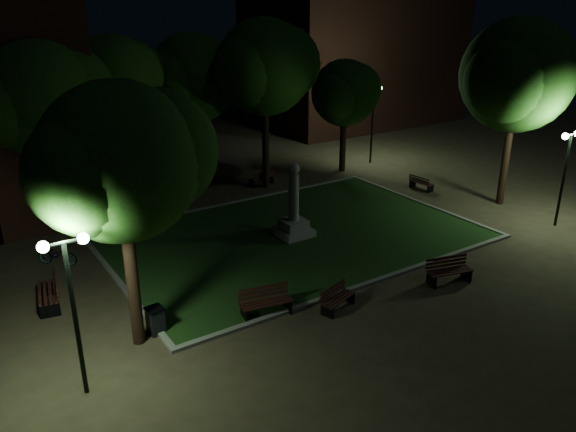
% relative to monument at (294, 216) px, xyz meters
% --- Properties ---
extents(ground, '(80.00, 80.00, 0.00)m').
position_rel_monument_xyz_m(ground, '(0.00, -2.00, -0.96)').
color(ground, '#463B28').
extents(lawn, '(15.00, 10.00, 0.08)m').
position_rel_monument_xyz_m(lawn, '(0.00, 0.00, -0.92)').
color(lawn, '#1E3E15').
rests_on(lawn, ground).
extents(lawn_kerb, '(15.40, 10.40, 0.12)m').
position_rel_monument_xyz_m(lawn_kerb, '(0.00, 0.00, -0.90)').
color(lawn_kerb, slate).
rests_on(lawn_kerb, ground).
extents(monument, '(1.40, 1.40, 3.20)m').
position_rel_monument_xyz_m(monument, '(0.00, 0.00, 0.00)').
color(monument, gray).
rests_on(monument, lawn).
extents(building_far, '(16.00, 10.00, 12.00)m').
position_rel_monument_xyz_m(building_far, '(18.00, 18.00, 5.04)').
color(building_far, '#492219').
rests_on(building_far, ground).
extents(tree_west, '(5.30, 4.33, 7.69)m').
position_rel_monument_xyz_m(tree_west, '(-8.16, -4.06, 4.56)').
color(tree_west, black).
rests_on(tree_west, ground).
extents(tree_north_wl, '(5.06, 4.13, 8.11)m').
position_rel_monument_xyz_m(tree_north_wl, '(-4.34, 8.66, 5.07)').
color(tree_north_wl, black).
rests_on(tree_north_wl, ground).
extents(tree_north_er, '(5.98, 4.88, 8.79)m').
position_rel_monument_xyz_m(tree_north_er, '(2.70, 6.47, 5.38)').
color(tree_north_er, black).
rests_on(tree_north_er, ground).
extents(tree_ne, '(4.63, 3.78, 6.47)m').
position_rel_monument_xyz_m(tree_ne, '(8.06, 6.67, 3.62)').
color(tree_ne, black).
rests_on(tree_ne, ground).
extents(tree_east, '(6.45, 5.26, 8.89)m').
position_rel_monument_xyz_m(tree_east, '(11.09, -2.16, 5.30)').
color(tree_east, black).
rests_on(tree_east, ground).
extents(tree_nw, '(6.07, 4.95, 8.24)m').
position_rel_monument_xyz_m(tree_nw, '(-8.08, 6.73, 4.81)').
color(tree_nw, black).
rests_on(tree_nw, ground).
extents(tree_far_north, '(5.72, 4.67, 8.04)m').
position_rel_monument_xyz_m(tree_far_north, '(-0.06, 9.14, 4.74)').
color(tree_far_north, black).
rests_on(tree_far_north, ground).
extents(lamppost_sw, '(1.18, 0.28, 4.37)m').
position_rel_monument_xyz_m(lamppost_sw, '(-10.19, -5.52, 2.11)').
color(lamppost_sw, black).
rests_on(lamppost_sw, ground).
extents(lamppost_se, '(1.18, 0.28, 4.28)m').
position_rel_monument_xyz_m(lamppost_se, '(10.59, -5.41, 2.05)').
color(lamppost_se, black).
rests_on(lamppost_se, ground).
extents(lamppost_ne, '(1.18, 0.28, 4.68)m').
position_rel_monument_xyz_m(lamppost_ne, '(10.61, 7.15, 2.29)').
color(lamppost_ne, black).
rests_on(lamppost_ne, ground).
extents(bench_near_left, '(1.49, 0.90, 0.77)m').
position_rel_monument_xyz_m(bench_near_left, '(-2.18, -5.76, -0.59)').
color(bench_near_left, black).
rests_on(bench_near_left, ground).
extents(bench_near_right, '(1.76, 0.98, 0.92)m').
position_rel_monument_xyz_m(bench_near_right, '(2.33, -6.49, -0.52)').
color(bench_near_right, black).
rests_on(bench_near_right, ground).
extents(bench_west_near, '(1.79, 0.90, 0.94)m').
position_rel_monument_xyz_m(bench_west_near, '(-4.32, -4.80, -0.52)').
color(bench_west_near, black).
rests_on(bench_west_near, ground).
extents(bench_left_side, '(0.92, 1.90, 1.00)m').
position_rel_monument_xyz_m(bench_left_side, '(-9.94, -0.37, -0.49)').
color(bench_left_side, black).
rests_on(bench_left_side, ground).
extents(bench_right_side, '(0.57, 1.42, 0.76)m').
position_rel_monument_xyz_m(bench_right_side, '(9.25, 1.56, -0.60)').
color(bench_right_side, black).
rests_on(bench_right_side, ground).
extents(bench_far_side, '(1.52, 0.70, 0.81)m').
position_rel_monument_xyz_m(bench_far_side, '(2.57, 6.90, -0.58)').
color(bench_far_side, black).
rests_on(bench_far_side, ground).
extents(trash_bin, '(0.55, 0.55, 0.86)m').
position_rel_monument_xyz_m(trash_bin, '(-7.65, -3.88, -0.52)').
color(trash_bin, black).
rests_on(trash_bin, ground).
extents(bicycle, '(1.51, 1.44, 0.81)m').
position_rel_monument_xyz_m(bicycle, '(-9.04, 2.75, -0.55)').
color(bicycle, black).
rests_on(bicycle, ground).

